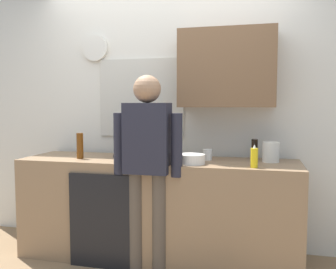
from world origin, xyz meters
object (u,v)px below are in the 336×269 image
Objects in this scene: person_at_sink at (147,157)px; mixing_bowl at (192,159)px; coffee_maker at (128,141)px; bottle_amber_beer at (80,146)px; dish_soap at (254,158)px; bottle_green_wine at (141,144)px; cup_white_mug at (207,155)px; storage_canister at (271,152)px; bottle_dark_sauce at (255,149)px.

mixing_bowl is at bearing 24.94° from person_at_sink.
bottle_amber_beer is (-0.38, -0.22, -0.03)m from coffee_maker.
dish_soap is (1.53, -0.12, -0.04)m from bottle_amber_beer.
bottle_green_wine is 0.59m from cup_white_mug.
storage_canister is (0.13, 0.32, 0.01)m from dish_soap.
coffee_maker reaches higher than bottle_dark_sauce.
dish_soap is at bearing -3.58° from bottle_green_wine.
bottle_green_wine is at bearing -166.39° from storage_canister.
mixing_bowl is (-0.10, -0.23, -0.01)m from cup_white_mug.
bottle_amber_beer is 0.14× the size of person_at_sink.
storage_canister is (0.14, -0.11, -0.01)m from bottle_dark_sauce.
cup_white_mug is 0.56× the size of storage_canister.
cup_white_mug is at bearing 43.14° from person_at_sink.
bottle_dark_sauce is 0.60× the size of bottle_green_wine.
person_at_sink reaches higher than coffee_maker.
person_at_sink is at bearing -15.86° from bottle_amber_beer.
person_at_sink reaches higher than mixing_bowl.
dish_soap is 0.84m from person_at_sink.
storage_canister is (1.28, -0.02, -0.06)m from coffee_maker.
mixing_bowl is 0.68m from storage_canister.
bottle_dark_sauce is 1.00m from bottle_green_wine.
person_at_sink is at bearing -157.60° from storage_canister.
coffee_maker is 0.75m from cup_white_mug.
dish_soap is (0.50, -0.06, 0.04)m from mixing_bowl.
bottle_dark_sauce is at bearing 90.52° from dish_soap.
dish_soap is at bearing -112.65° from storage_canister.
cup_white_mug is at bearing 143.74° from dish_soap.
bottle_green_wine is 0.94m from dish_soap.
coffee_maker is at bearing 157.02° from mixing_bowl.
coffee_maker reaches higher than bottle_amber_beer.
bottle_amber_beer is 1.67m from storage_canister.
bottle_amber_beer is 0.72m from person_at_sink.
coffee_maker is at bearing 163.70° from dish_soap.
bottle_dark_sauce reaches higher than storage_canister.
mixing_bowl is at bearing -3.08° from bottle_amber_beer.
cup_white_mug is (1.12, 0.18, -0.07)m from bottle_amber_beer.
bottle_dark_sauce is 1.00× the size of dish_soap.
mixing_bowl is at bearing -157.93° from storage_canister.
storage_canister is at bearing 13.61° from bottle_green_wine.
bottle_dark_sauce is at bearing 18.32° from cup_white_mug.
person_at_sink reaches higher than storage_canister.
storage_canister reaches higher than cup_white_mug.
coffee_maker is 1.83× the size of bottle_dark_sauce.
bottle_dark_sauce is 1.89× the size of cup_white_mug.
bottle_dark_sauce reaches higher than cup_white_mug.
person_at_sink is (-0.83, -0.08, -0.01)m from dish_soap.
bottle_green_wine is 0.19× the size of person_at_sink.
cup_white_mug is at bearing -177.77° from storage_canister.
bottle_dark_sauce is at bearing 36.56° from mixing_bowl.
bottle_green_wine reaches higher than dish_soap.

